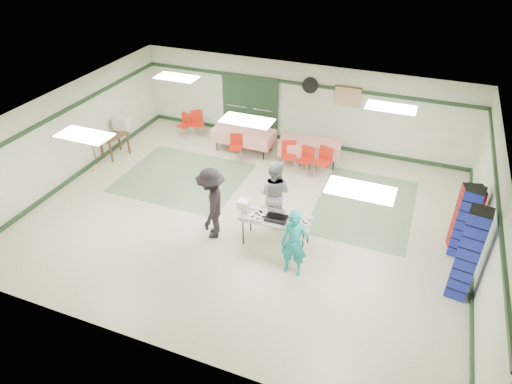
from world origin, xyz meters
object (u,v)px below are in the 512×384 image
(office_printer, at_px, (122,123))
(volunteer_teal, at_px, (294,243))
(dining_table_b, at_px, (244,135))
(chair_c, at_px, (324,159))
(chair_loose_b, at_px, (185,122))
(chair_loose_a, at_px, (197,121))
(crate_stack_blue_b, at_px, (468,255))
(volunteer_dark, at_px, (212,204))
(volunteer_grey, at_px, (274,193))
(printer_table, at_px, (114,138))
(dining_table_a, at_px, (310,147))
(serving_table, at_px, (276,219))
(crate_stack_blue_a, at_px, (466,222))
(chair_b, at_px, (289,152))
(chair_a, at_px, (306,157))
(crate_stack_red, at_px, (466,219))
(broom, at_px, (92,147))
(chair_d, at_px, (236,144))

(office_printer, bearing_deg, volunteer_teal, -41.02)
(dining_table_b, height_order, chair_c, chair_c)
(volunteer_teal, bearing_deg, chair_loose_b, 135.24)
(chair_loose_a, xyz_separation_m, crate_stack_blue_b, (8.54, -4.73, 0.53))
(volunteer_teal, height_order, crate_stack_blue_b, crate_stack_blue_b)
(crate_stack_blue_b, bearing_deg, volunteer_dark, -179.43)
(volunteer_grey, bearing_deg, chair_loose_b, -38.07)
(dining_table_b, relative_size, printer_table, 2.07)
(printer_table, bearing_deg, dining_table_a, 30.97)
(volunteer_teal, relative_size, dining_table_b, 0.81)
(serving_table, xyz_separation_m, crate_stack_blue_a, (4.09, 1.22, 0.19))
(dining_table_a, xyz_separation_m, chair_b, (-0.49, -0.57, -0.01))
(crate_stack_blue_b, distance_m, office_printer, 10.72)
(volunteer_teal, distance_m, dining_table_a, 4.97)
(volunteer_teal, bearing_deg, serving_table, 129.42)
(chair_a, relative_size, chair_c, 0.91)
(chair_loose_a, bearing_deg, printer_table, -161.49)
(dining_table_a, relative_size, chair_a, 2.33)
(chair_a, height_order, crate_stack_blue_a, crate_stack_blue_a)
(chair_loose_a, distance_m, chair_loose_b, 0.42)
(volunteer_grey, height_order, chair_b, volunteer_grey)
(crate_stack_red, xyz_separation_m, printer_table, (-10.30, 0.87, -0.22))
(volunteer_teal, distance_m, office_printer, 7.76)
(chair_loose_a, height_order, broom, broom)
(crate_stack_red, bearing_deg, volunteer_teal, -147.20)
(crate_stack_blue_a, bearing_deg, dining_table_a, 147.05)
(volunteer_teal, relative_size, volunteer_dark, 0.88)
(chair_b, relative_size, chair_loose_a, 1.01)
(chair_c, bearing_deg, crate_stack_blue_a, -16.42)
(printer_table, bearing_deg, chair_b, 26.83)
(chair_b, relative_size, chair_loose_b, 1.10)
(serving_table, height_order, chair_b, chair_b)
(chair_b, xyz_separation_m, chair_loose_a, (-3.64, 1.04, -0.01))
(dining_table_a, bearing_deg, chair_loose_a, 163.59)
(crate_stack_red, bearing_deg, volunteer_grey, -171.70)
(chair_b, xyz_separation_m, chair_loose_b, (-4.01, 0.85, -0.05))
(volunteer_dark, bearing_deg, chair_loose_b, -161.91)
(chair_d, bearing_deg, crate_stack_blue_b, -45.76)
(volunteer_grey, height_order, crate_stack_red, volunteer_grey)
(broom, bearing_deg, volunteer_dark, -6.03)
(chair_b, distance_m, crate_stack_blue_b, 6.16)
(volunteer_teal, height_order, volunteer_grey, volunteer_grey)
(volunteer_grey, height_order, dining_table_a, volunteer_grey)
(volunteer_dark, xyz_separation_m, chair_a, (1.27, 3.74, -0.41))
(chair_a, height_order, crate_stack_red, crate_stack_red)
(crate_stack_blue_b, xyz_separation_m, printer_table, (-10.30, 2.45, -0.45))
(chair_a, relative_size, chair_loose_a, 0.93)
(crate_stack_red, bearing_deg, broom, -179.75)
(serving_table, xyz_separation_m, office_printer, (-6.21, 2.77, 0.22))
(dining_table_b, xyz_separation_m, chair_a, (2.26, -0.57, -0.06))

